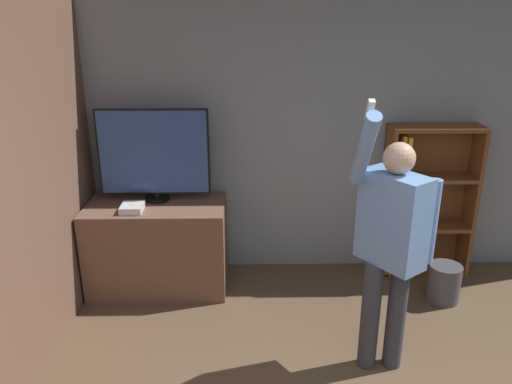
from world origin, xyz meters
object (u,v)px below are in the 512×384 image
at_px(person, 391,239).
at_px(game_console, 132,208).
at_px(waste_bin, 444,283).
at_px(television, 154,154).
at_px(bookshelf, 418,204).

bearing_deg(person, game_console, -153.12).
xyz_separation_m(game_console, waste_bin, (2.68, -0.15, -0.66)).
distance_m(person, waste_bin, 1.41).
xyz_separation_m(game_console, person, (1.91, -0.99, 0.16)).
height_order(television, game_console, television).
height_order(game_console, person, person).
height_order(bookshelf, waste_bin, bookshelf).
distance_m(game_console, bookshelf, 2.60).
distance_m(television, waste_bin, 2.75).
relative_size(television, waste_bin, 2.87).
bearing_deg(waste_bin, bookshelf, 101.94).
bearing_deg(waste_bin, television, 170.82).
distance_m(game_console, person, 2.16).
height_order(bookshelf, person, person).
distance_m(television, game_console, 0.50).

